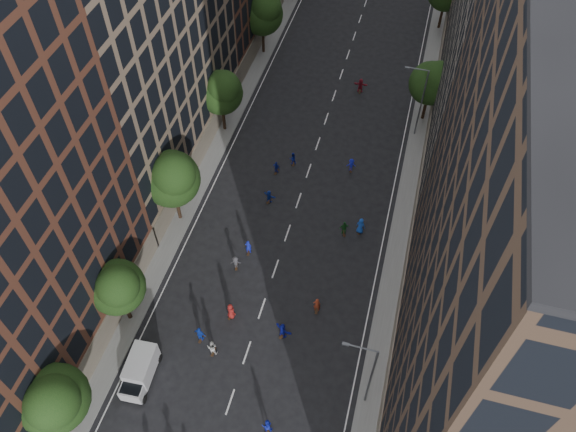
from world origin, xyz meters
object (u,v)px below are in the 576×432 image
(streetlamp_near, at_px, (369,374))
(skater_2, at_px, (267,426))
(cargo_van, at_px, (139,371))
(streetlamp_far, at_px, (420,99))

(streetlamp_near, distance_m, skater_2, 9.14)
(streetlamp_near, bearing_deg, cargo_van, -170.89)
(skater_2, bearing_deg, streetlamp_near, -164.36)
(cargo_van, bearing_deg, streetlamp_far, 59.67)
(streetlamp_far, bearing_deg, streetlamp_near, -90.00)
(streetlamp_near, relative_size, cargo_van, 1.97)
(streetlamp_near, distance_m, streetlamp_far, 33.00)
(cargo_van, bearing_deg, streetlamp_near, 5.63)
(streetlamp_far, height_order, skater_2, streetlamp_far)
(streetlamp_near, bearing_deg, skater_2, -147.61)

